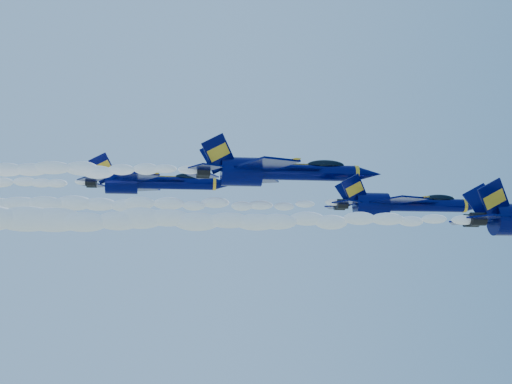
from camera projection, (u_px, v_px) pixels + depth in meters
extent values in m
cube|color=#00033B|center=(512.00, 224.00, 65.64)|extent=(5.54, 6.57, 0.19)
cube|color=#00033B|center=(494.00, 199.00, 60.20)|extent=(3.37, 1.06, 3.62)
cube|color=#00033B|center=(483.00, 202.00, 62.33)|extent=(3.37, 1.06, 3.62)
cylinder|color=black|center=(478.00, 219.00, 60.21)|extent=(1.24, 1.14, 1.14)
cylinder|color=black|center=(471.00, 221.00, 61.53)|extent=(1.24, 1.14, 1.14)
ellipsoid|color=white|center=(205.00, 220.00, 57.89)|extent=(45.00, 2.30, 2.07)
cylinder|color=#00033B|center=(425.00, 205.00, 71.17)|extent=(7.93, 1.32, 1.32)
ellipsoid|color=#00033B|center=(371.00, 205.00, 70.46)|extent=(1.37, 2.38, 5.64)
cone|color=#00033B|center=(474.00, 206.00, 71.82)|extent=(2.29, 1.32, 1.32)
cylinder|color=yellow|center=(464.00, 206.00, 71.69)|extent=(0.31, 1.37, 1.37)
ellipsoid|color=black|center=(439.00, 199.00, 71.45)|extent=(3.17, 1.03, 0.87)
cube|color=yellow|center=(439.00, 201.00, 71.42)|extent=(3.70, 0.88, 0.16)
cube|color=#00033B|center=(398.00, 200.00, 67.20)|extent=(4.72, 5.60, 0.16)
cube|color=#00033B|center=(376.00, 209.00, 74.13)|extent=(4.72, 5.60, 0.16)
cube|color=yellow|center=(411.00, 199.00, 67.37)|extent=(2.13, 4.41, 0.09)
cube|color=yellow|center=(388.00, 208.00, 74.30)|extent=(2.13, 4.41, 0.09)
cube|color=#00033B|center=(354.00, 189.00, 69.49)|extent=(2.87, 0.91, 3.09)
cube|color=#00033B|center=(350.00, 192.00, 71.31)|extent=(2.87, 0.91, 3.09)
cylinder|color=black|center=(342.00, 204.00, 69.49)|extent=(1.06, 0.97, 0.97)
cylinder|color=black|center=(339.00, 205.00, 70.62)|extent=(1.06, 0.97, 0.97)
cube|color=yellow|center=(399.00, 198.00, 70.93)|extent=(9.70, 0.31, 0.07)
ellipsoid|color=white|center=(104.00, 204.00, 67.09)|extent=(45.00, 1.97, 1.77)
cylinder|color=#00033B|center=(308.00, 173.00, 73.41)|extent=(9.91, 1.65, 1.65)
ellipsoid|color=#00033B|center=(241.00, 172.00, 72.51)|extent=(1.72, 2.97, 7.05)
cone|color=#00033B|center=(368.00, 174.00, 74.22)|extent=(2.86, 1.65, 1.65)
cylinder|color=yellow|center=(356.00, 174.00, 74.05)|extent=(0.39, 1.72, 1.72)
ellipsoid|color=black|center=(326.00, 165.00, 73.76)|extent=(3.97, 1.29, 1.09)
cube|color=yellow|center=(326.00, 168.00, 73.71)|extent=(4.63, 1.10, 0.20)
cube|color=#00033B|center=(267.00, 164.00, 68.45)|extent=(5.90, 7.00, 0.20)
cube|color=#00033B|center=(255.00, 178.00, 77.10)|extent=(5.90, 7.00, 0.20)
cube|color=yellow|center=(282.00, 163.00, 68.66)|extent=(2.66, 5.52, 0.11)
cube|color=yellow|center=(269.00, 178.00, 77.31)|extent=(2.66, 5.52, 0.11)
cube|color=#00033B|center=(218.00, 153.00, 71.30)|extent=(3.59, 1.13, 3.86)
cube|color=#00033B|center=(217.00, 157.00, 73.58)|extent=(3.59, 1.13, 3.86)
cylinder|color=black|center=(204.00, 170.00, 71.31)|extent=(1.32, 1.21, 1.21)
cylinder|color=black|center=(203.00, 173.00, 72.72)|extent=(1.32, 1.21, 1.21)
cube|color=yellow|center=(276.00, 164.00, 73.10)|extent=(12.12, 0.39, 0.09)
cylinder|color=#00033B|center=(176.00, 183.00, 83.03)|extent=(8.84, 1.47, 1.47)
ellipsoid|color=#00033B|center=(122.00, 183.00, 82.24)|extent=(1.53, 2.65, 6.29)
cone|color=#00033B|center=(224.00, 184.00, 83.76)|extent=(2.55, 1.47, 1.47)
cylinder|color=yellow|center=(214.00, 184.00, 83.61)|extent=(0.34, 1.53, 1.53)
ellipsoid|color=black|center=(190.00, 177.00, 83.35)|extent=(3.54, 1.15, 0.97)
cube|color=yellow|center=(190.00, 180.00, 83.31)|extent=(4.12, 0.98, 0.18)
cube|color=#00033B|center=(136.00, 177.00, 78.61)|extent=(5.26, 6.24, 0.18)
cube|color=#00033B|center=(138.00, 187.00, 86.33)|extent=(5.26, 6.24, 0.18)
cube|color=yellow|center=(149.00, 176.00, 78.80)|extent=(2.37, 4.92, 0.10)
cube|color=yellow|center=(150.00, 187.00, 86.52)|extent=(2.37, 4.92, 0.10)
cube|color=#00033B|center=(102.00, 168.00, 81.16)|extent=(3.20, 1.01, 3.44)
cube|color=#00033B|center=(104.00, 171.00, 83.19)|extent=(3.20, 1.01, 3.44)
cylinder|color=black|center=(91.00, 182.00, 81.17)|extent=(1.18, 1.08, 1.08)
cylinder|color=black|center=(92.00, 183.00, 82.42)|extent=(1.18, 1.08, 1.08)
cube|color=yellow|center=(150.00, 176.00, 82.76)|extent=(10.80, 0.34, 0.08)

